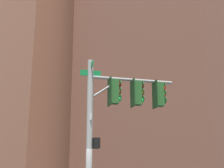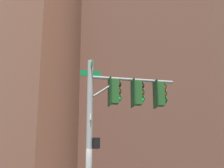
% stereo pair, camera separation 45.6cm
% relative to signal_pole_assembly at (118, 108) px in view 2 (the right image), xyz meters
% --- Properties ---
extents(signal_pole_assembly, '(3.52, 2.19, 6.08)m').
position_rel_signal_pole_assembly_xyz_m(signal_pole_assembly, '(0.00, 0.00, 0.00)').
color(signal_pole_assembly, gray).
rests_on(signal_pole_assembly, ground_plane).
extents(building_brick_nearside, '(21.38, 20.68, 47.82)m').
position_rel_signal_pole_assembly_xyz_m(building_brick_nearside, '(27.61, 16.00, 19.75)').
color(building_brick_nearside, brown).
rests_on(building_brick_nearside, ground_plane).
extents(building_brick_midblock, '(23.99, 19.33, 33.35)m').
position_rel_signal_pole_assembly_xyz_m(building_brick_midblock, '(24.22, 38.56, 12.52)').
color(building_brick_midblock, brown).
rests_on(building_brick_midblock, ground_plane).
extents(building_brick_farside, '(22.11, 17.64, 37.93)m').
position_rel_signal_pole_assembly_xyz_m(building_brick_farside, '(47.10, 43.85, 14.81)').
color(building_brick_farside, brown).
rests_on(building_brick_farside, ground_plane).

